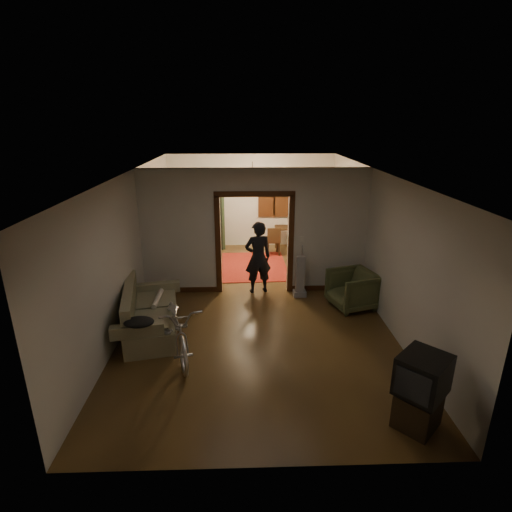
{
  "coord_description": "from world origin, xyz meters",
  "views": [
    {
      "loc": [
        -0.25,
        -7.77,
        3.79
      ],
      "look_at": [
        0.0,
        -0.3,
        1.2
      ],
      "focal_mm": 28.0,
      "sensor_mm": 36.0,
      "label": 1
    }
  ],
  "objects_px": {
    "bicycle": "(178,327)",
    "desk": "(291,239)",
    "armchair": "(352,290)",
    "locker": "(207,216)",
    "person": "(258,257)",
    "sofa": "(149,310)"
  },
  "relations": [
    {
      "from": "sofa",
      "to": "armchair",
      "type": "xyz_separation_m",
      "value": [
        4.02,
        0.88,
        -0.04
      ]
    },
    {
      "from": "sofa",
      "to": "person",
      "type": "height_order",
      "value": "person"
    },
    {
      "from": "person",
      "to": "desk",
      "type": "bearing_deg",
      "value": -123.11
    },
    {
      "from": "desk",
      "to": "bicycle",
      "type": "bearing_deg",
      "value": -118.66
    },
    {
      "from": "bicycle",
      "to": "desk",
      "type": "xyz_separation_m",
      "value": [
        2.54,
        5.52,
        -0.14
      ]
    },
    {
      "from": "armchair",
      "to": "person",
      "type": "bearing_deg",
      "value": -130.7
    },
    {
      "from": "armchair",
      "to": "desk",
      "type": "height_order",
      "value": "armchair"
    },
    {
      "from": "sofa",
      "to": "armchair",
      "type": "bearing_deg",
      "value": 0.81
    },
    {
      "from": "sofa",
      "to": "locker",
      "type": "xyz_separation_m",
      "value": [
        0.65,
        5.06,
        0.56
      ]
    },
    {
      "from": "bicycle",
      "to": "armchair",
      "type": "relative_size",
      "value": 2.16
    },
    {
      "from": "locker",
      "to": "desk",
      "type": "distance_m",
      "value": 2.62
    },
    {
      "from": "armchair",
      "to": "person",
      "type": "height_order",
      "value": "person"
    },
    {
      "from": "desk",
      "to": "sofa",
      "type": "bearing_deg",
      "value": -127.66
    },
    {
      "from": "desk",
      "to": "locker",
      "type": "bearing_deg",
      "value": 169.46
    },
    {
      "from": "desk",
      "to": "person",
      "type": "bearing_deg",
      "value": -114.07
    },
    {
      "from": "armchair",
      "to": "locker",
      "type": "distance_m",
      "value": 5.4
    },
    {
      "from": "bicycle",
      "to": "desk",
      "type": "distance_m",
      "value": 6.08
    },
    {
      "from": "sofa",
      "to": "bicycle",
      "type": "height_order",
      "value": "bicycle"
    },
    {
      "from": "armchair",
      "to": "locker",
      "type": "height_order",
      "value": "locker"
    },
    {
      "from": "bicycle",
      "to": "armchair",
      "type": "xyz_separation_m",
      "value": [
        3.37,
        1.63,
        -0.1
      ]
    },
    {
      "from": "person",
      "to": "sofa",
      "type": "bearing_deg",
      "value": 27.08
    },
    {
      "from": "person",
      "to": "locker",
      "type": "distance_m",
      "value": 3.61
    }
  ]
}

